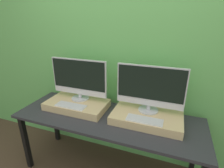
{
  "coord_description": "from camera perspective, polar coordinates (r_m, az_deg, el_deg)",
  "views": [
    {
      "loc": [
        0.6,
        -1.14,
        1.72
      ],
      "look_at": [
        0.0,
        0.48,
        1.06
      ],
      "focal_mm": 28.0,
      "sensor_mm": 36.0,
      "label": 1
    }
  ],
  "objects": [
    {
      "name": "wall_back",
      "position": [
        2.01,
        2.61,
        8.91
      ],
      "size": [
        8.0,
        0.04,
        2.6
      ],
      "color": "#66B75B",
      "rests_on": "ground_plane"
    },
    {
      "name": "workbench",
      "position": [
        1.91,
        -1.56,
        -12.53
      ],
      "size": [
        1.96,
        0.66,
        0.74
      ],
      "color": "#2D2D33",
      "rests_on": "ground_plane"
    },
    {
      "name": "wooden_riser_left",
      "position": [
        2.06,
        -11.35,
        -6.62
      ],
      "size": [
        0.69,
        0.39,
        0.08
      ],
      "color": "#D6B77F",
      "rests_on": "workbench"
    },
    {
      "name": "monitor_left",
      "position": [
        2.01,
        -10.74,
        1.73
      ],
      "size": [
        0.67,
        0.2,
        0.47
      ],
      "color": "silver",
      "rests_on": "wooden_riser_left"
    },
    {
      "name": "keyboard_left",
      "position": [
        1.95,
        -13.33,
        -6.89
      ],
      "size": [
        0.34,
        0.12,
        0.01
      ],
      "color": "silver",
      "rests_on": "wooden_riser_left"
    },
    {
      "name": "wooden_riser_right",
      "position": [
        1.81,
        11.18,
        -10.75
      ],
      "size": [
        0.69,
        0.39,
        0.08
      ],
      "color": "#D6B77F",
      "rests_on": "workbench"
    },
    {
      "name": "monitor_right",
      "position": [
        1.75,
        12.3,
        -1.3
      ],
      "size": [
        0.67,
        0.2,
        0.47
      ],
      "color": "silver",
      "rests_on": "wooden_riser_right"
    },
    {
      "name": "keyboard_right",
      "position": [
        1.68,
        10.55,
        -11.45
      ],
      "size": [
        0.34,
        0.12,
        0.01
      ],
      "color": "silver",
      "rests_on": "wooden_riser_right"
    }
  ]
}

